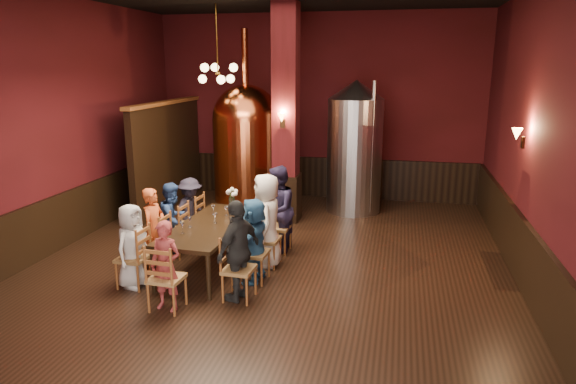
% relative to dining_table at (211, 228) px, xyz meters
% --- Properties ---
extents(room, '(10.00, 10.02, 4.50)m').
position_rel_dining_table_xyz_m(room, '(0.91, 0.11, 1.56)').
color(room, black).
rests_on(room, ground).
extents(wainscot_right, '(0.08, 9.90, 1.00)m').
position_rel_dining_table_xyz_m(wainscot_right, '(4.87, 0.11, -0.19)').
color(wainscot_right, black).
rests_on(wainscot_right, ground).
extents(wainscot_back, '(7.90, 0.08, 1.00)m').
position_rel_dining_table_xyz_m(wainscot_back, '(0.91, 5.07, -0.19)').
color(wainscot_back, black).
rests_on(wainscot_back, ground).
extents(wainscot_left, '(0.08, 9.90, 1.00)m').
position_rel_dining_table_xyz_m(wainscot_left, '(-3.05, 0.11, -0.19)').
color(wainscot_left, black).
rests_on(wainscot_left, ground).
extents(column, '(0.58, 0.58, 4.50)m').
position_rel_dining_table_xyz_m(column, '(0.61, 2.91, 1.56)').
color(column, '#4D1015').
rests_on(column, ground).
extents(partition, '(0.22, 3.50, 2.40)m').
position_rel_dining_table_xyz_m(partition, '(-2.29, 3.31, 0.51)').
color(partition, black).
rests_on(partition, ground).
extents(pendant_cluster, '(0.90, 0.90, 1.70)m').
position_rel_dining_table_xyz_m(pendant_cluster, '(-0.89, 3.01, 2.41)').
color(pendant_cluster, '#A57226').
rests_on(pendant_cluster, room).
extents(sconce_wall, '(0.20, 0.20, 0.36)m').
position_rel_dining_table_xyz_m(sconce_wall, '(4.81, 0.91, 1.51)').
color(sconce_wall, black).
rests_on(sconce_wall, room).
extents(sconce_column, '(0.20, 0.20, 0.36)m').
position_rel_dining_table_xyz_m(sconce_column, '(0.61, 2.61, 1.51)').
color(sconce_column, black).
rests_on(sconce_column, column).
extents(dining_table, '(1.11, 2.44, 0.75)m').
position_rel_dining_table_xyz_m(dining_table, '(0.00, 0.00, 0.00)').
color(dining_table, black).
rests_on(dining_table, ground).
extents(chair_0, '(0.48, 0.48, 0.92)m').
position_rel_dining_table_xyz_m(chair_0, '(-0.89, -0.96, -0.23)').
color(chair_0, brown).
rests_on(chair_0, ground).
extents(person_0, '(0.52, 0.70, 1.29)m').
position_rel_dining_table_xyz_m(person_0, '(-0.89, -0.96, -0.04)').
color(person_0, silver).
rests_on(person_0, ground).
extents(chair_1, '(0.48, 0.48, 0.92)m').
position_rel_dining_table_xyz_m(chair_1, '(-0.86, -0.29, -0.23)').
color(chair_1, brown).
rests_on(chair_1, ground).
extents(person_1, '(0.38, 0.53, 1.38)m').
position_rel_dining_table_xyz_m(person_1, '(-0.86, -0.29, 0.00)').
color(person_1, '#C04B21').
rests_on(person_1, ground).
extents(chair_2, '(0.48, 0.48, 0.92)m').
position_rel_dining_table_xyz_m(chair_2, '(-0.83, 0.37, -0.23)').
color(chair_2, brown).
rests_on(chair_2, ground).
extents(person_2, '(0.38, 0.67, 1.32)m').
position_rel_dining_table_xyz_m(person_2, '(-0.83, 0.37, -0.03)').
color(person_2, navy).
rests_on(person_2, ground).
extents(chair_3, '(0.48, 0.48, 0.92)m').
position_rel_dining_table_xyz_m(chair_3, '(-0.80, 1.04, -0.23)').
color(chair_3, brown).
rests_on(chair_3, ground).
extents(person_3, '(0.66, 0.91, 1.26)m').
position_rel_dining_table_xyz_m(person_3, '(-0.80, 1.04, -0.06)').
color(person_3, black).
rests_on(person_3, ground).
extents(chair_4, '(0.48, 0.48, 0.92)m').
position_rel_dining_table_xyz_m(chair_4, '(0.80, -1.04, -0.23)').
color(chair_4, brown).
rests_on(chair_4, ground).
extents(person_4, '(0.65, 0.94, 1.48)m').
position_rel_dining_table_xyz_m(person_4, '(0.80, -1.04, 0.05)').
color(person_4, black).
rests_on(person_4, ground).
extents(chair_5, '(0.48, 0.48, 0.92)m').
position_rel_dining_table_xyz_m(chair_5, '(0.83, -0.37, -0.23)').
color(chair_5, brown).
rests_on(chair_5, ground).
extents(person_5, '(0.51, 1.27, 1.33)m').
position_rel_dining_table_xyz_m(person_5, '(0.83, -0.37, -0.02)').
color(person_5, teal).
rests_on(person_5, ground).
extents(chair_6, '(0.48, 0.48, 0.92)m').
position_rel_dining_table_xyz_m(chair_6, '(0.86, 0.29, -0.23)').
color(chair_6, brown).
rests_on(chair_6, ground).
extents(person_6, '(0.70, 0.88, 1.57)m').
position_rel_dining_table_xyz_m(person_6, '(0.86, 0.29, 0.10)').
color(person_6, silver).
rests_on(person_6, ground).
extents(chair_7, '(0.48, 0.48, 0.92)m').
position_rel_dining_table_xyz_m(chair_7, '(0.89, 0.96, -0.23)').
color(chair_7, brown).
rests_on(chair_7, ground).
extents(person_7, '(0.39, 0.77, 1.57)m').
position_rel_dining_table_xyz_m(person_7, '(0.89, 0.96, 0.10)').
color(person_7, '#231D3B').
rests_on(person_7, ground).
extents(chair_8, '(0.48, 0.48, 0.92)m').
position_rel_dining_table_xyz_m(chair_8, '(-0.07, -1.55, -0.23)').
color(chair_8, brown).
rests_on(chair_8, ground).
extents(person_8, '(0.50, 0.37, 1.26)m').
position_rel_dining_table_xyz_m(person_8, '(-0.07, -1.55, -0.06)').
color(person_8, maroon).
rests_on(person_8, ground).
extents(copper_kettle, '(1.85, 1.85, 4.04)m').
position_rel_dining_table_xyz_m(copper_kettle, '(-0.48, 3.65, 0.79)').
color(copper_kettle, black).
rests_on(copper_kettle, ground).
extents(steel_vessel, '(1.37, 1.37, 2.96)m').
position_rel_dining_table_xyz_m(steel_vessel, '(1.97, 3.90, 0.79)').
color(steel_vessel, '#B2B2B7').
rests_on(steel_vessel, ground).
extents(rose_vase, '(0.22, 0.22, 0.38)m').
position_rel_dining_table_xyz_m(rose_vase, '(0.03, 1.00, 0.31)').
color(rose_vase, white).
rests_on(rose_vase, dining_table).
extents(wine_glass_0, '(0.07, 0.07, 0.17)m').
position_rel_dining_table_xyz_m(wine_glass_0, '(-0.26, -0.54, 0.15)').
color(wine_glass_0, white).
rests_on(wine_glass_0, dining_table).
extents(wine_glass_1, '(0.07, 0.07, 0.17)m').
position_rel_dining_table_xyz_m(wine_glass_1, '(0.05, 0.06, 0.15)').
color(wine_glass_1, white).
rests_on(wine_glass_1, dining_table).
extents(wine_glass_2, '(0.07, 0.07, 0.17)m').
position_rel_dining_table_xyz_m(wine_glass_2, '(-0.27, -0.23, 0.15)').
color(wine_glass_2, white).
rests_on(wine_glass_2, dining_table).
extents(wine_glass_3, '(0.07, 0.07, 0.17)m').
position_rel_dining_table_xyz_m(wine_glass_3, '(0.20, 0.72, 0.15)').
color(wine_glass_3, white).
rests_on(wine_glass_3, dining_table).
extents(wine_glass_4, '(0.07, 0.07, 0.17)m').
position_rel_dining_table_xyz_m(wine_glass_4, '(0.08, 0.52, 0.15)').
color(wine_glass_4, white).
rests_on(wine_glass_4, dining_table).
extents(wine_glass_5, '(0.07, 0.07, 0.17)m').
position_rel_dining_table_xyz_m(wine_glass_5, '(-0.15, 0.54, 0.15)').
color(wine_glass_5, white).
rests_on(wine_glass_5, dining_table).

